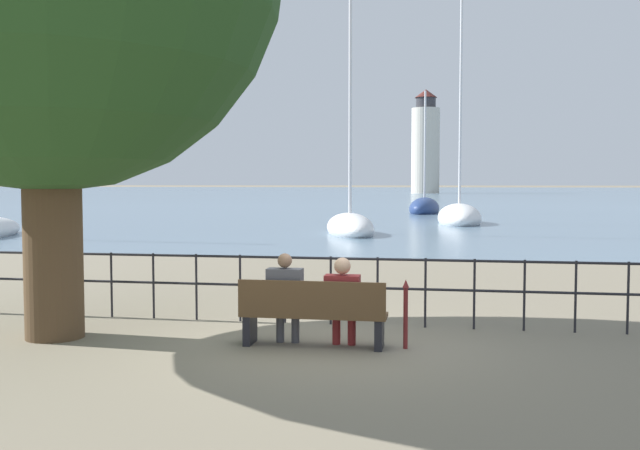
{
  "coord_description": "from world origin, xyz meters",
  "views": [
    {
      "loc": [
        1.66,
        -9.24,
        2.18
      ],
      "look_at": [
        0.0,
        0.5,
        1.59
      ],
      "focal_mm": 40.0,
      "sensor_mm": 36.0,
      "label": 1
    }
  ],
  "objects_px": {
    "seated_person_left": "(285,295)",
    "sailboat_3": "(459,217)",
    "park_bench": "(313,314)",
    "closed_umbrella": "(406,310)",
    "sailboat_1": "(424,208)",
    "seated_person_right": "(343,297)",
    "sailboat_5": "(350,226)",
    "harbor_lighthouse": "(426,145)"
  },
  "relations": [
    {
      "from": "seated_person_left",
      "to": "sailboat_5",
      "type": "height_order",
      "value": "sailboat_5"
    },
    {
      "from": "closed_umbrella",
      "to": "sailboat_5",
      "type": "bearing_deg",
      "value": 99.28
    },
    {
      "from": "seated_person_left",
      "to": "harbor_lighthouse",
      "type": "relative_size",
      "value": 0.06
    },
    {
      "from": "seated_person_right",
      "to": "closed_umbrella",
      "type": "height_order",
      "value": "seated_person_right"
    },
    {
      "from": "seated_person_left",
      "to": "seated_person_right",
      "type": "relative_size",
      "value": 1.04
    },
    {
      "from": "seated_person_right",
      "to": "sailboat_1",
      "type": "bearing_deg",
      "value": 89.87
    },
    {
      "from": "sailboat_1",
      "to": "sailboat_5",
      "type": "distance_m",
      "value": 21.2
    },
    {
      "from": "seated_person_left",
      "to": "sailboat_5",
      "type": "relative_size",
      "value": 0.11
    },
    {
      "from": "seated_person_right",
      "to": "sailboat_5",
      "type": "height_order",
      "value": "sailboat_5"
    },
    {
      "from": "sailboat_3",
      "to": "sailboat_1",
      "type": "bearing_deg",
      "value": 96.28
    },
    {
      "from": "park_bench",
      "to": "seated_person_left",
      "type": "xyz_separation_m",
      "value": [
        -0.39,
        0.08,
        0.24
      ]
    },
    {
      "from": "closed_umbrella",
      "to": "park_bench",
      "type": "bearing_deg",
      "value": -174.19
    },
    {
      "from": "park_bench",
      "to": "sailboat_1",
      "type": "distance_m",
      "value": 41.69
    },
    {
      "from": "sailboat_5",
      "to": "harbor_lighthouse",
      "type": "xyz_separation_m",
      "value": [
        0.56,
        115.1,
        9.3
      ]
    },
    {
      "from": "seated_person_left",
      "to": "sailboat_3",
      "type": "relative_size",
      "value": 0.1
    },
    {
      "from": "park_bench",
      "to": "closed_umbrella",
      "type": "bearing_deg",
      "value": 5.81
    },
    {
      "from": "sailboat_1",
      "to": "sailboat_3",
      "type": "xyz_separation_m",
      "value": [
        2.12,
        -12.53,
        0.01
      ]
    },
    {
      "from": "seated_person_right",
      "to": "sailboat_5",
      "type": "relative_size",
      "value": 0.11
    },
    {
      "from": "seated_person_left",
      "to": "closed_umbrella",
      "type": "relative_size",
      "value": 1.35
    },
    {
      "from": "sailboat_5",
      "to": "harbor_lighthouse",
      "type": "height_order",
      "value": "harbor_lighthouse"
    },
    {
      "from": "seated_person_right",
      "to": "sailboat_1",
      "type": "relative_size",
      "value": 0.13
    },
    {
      "from": "closed_umbrella",
      "to": "sailboat_1",
      "type": "relative_size",
      "value": 0.1
    },
    {
      "from": "seated_person_left",
      "to": "sailboat_1",
      "type": "xyz_separation_m",
      "value": [
        0.87,
        41.61,
        -0.32
      ]
    },
    {
      "from": "closed_umbrella",
      "to": "sailboat_1",
      "type": "xyz_separation_m",
      "value": [
        -0.73,
        41.56,
        -0.15
      ]
    },
    {
      "from": "closed_umbrella",
      "to": "harbor_lighthouse",
      "type": "distance_m",
      "value": 135.97
    },
    {
      "from": "closed_umbrella",
      "to": "sailboat_5",
      "type": "distance_m",
      "value": 20.8
    },
    {
      "from": "seated_person_left",
      "to": "closed_umbrella",
      "type": "height_order",
      "value": "seated_person_left"
    },
    {
      "from": "closed_umbrella",
      "to": "sailboat_3",
      "type": "distance_m",
      "value": 29.07
    },
    {
      "from": "closed_umbrella",
      "to": "sailboat_3",
      "type": "relative_size",
      "value": 0.07
    },
    {
      "from": "sailboat_1",
      "to": "harbor_lighthouse",
      "type": "relative_size",
      "value": 0.44
    },
    {
      "from": "park_bench",
      "to": "seated_person_right",
      "type": "height_order",
      "value": "seated_person_right"
    },
    {
      "from": "seated_person_right",
      "to": "closed_umbrella",
      "type": "bearing_deg",
      "value": 3.12
    },
    {
      "from": "park_bench",
      "to": "sailboat_3",
      "type": "distance_m",
      "value": 29.28
    },
    {
      "from": "closed_umbrella",
      "to": "sailboat_5",
      "type": "relative_size",
      "value": 0.08
    },
    {
      "from": "seated_person_right",
      "to": "harbor_lighthouse",
      "type": "distance_m",
      "value": 135.99
    },
    {
      "from": "seated_person_left",
      "to": "closed_umbrella",
      "type": "bearing_deg",
      "value": 1.68
    },
    {
      "from": "harbor_lighthouse",
      "to": "park_bench",
      "type": "bearing_deg",
      "value": -89.33
    },
    {
      "from": "closed_umbrella",
      "to": "sailboat_3",
      "type": "xyz_separation_m",
      "value": [
        1.39,
        29.04,
        -0.14
      ]
    },
    {
      "from": "seated_person_left",
      "to": "closed_umbrella",
      "type": "xyz_separation_m",
      "value": [
        1.6,
        0.05,
        -0.17
      ]
    },
    {
      "from": "seated_person_left",
      "to": "sailboat_3",
      "type": "xyz_separation_m",
      "value": [
        2.99,
        29.08,
        -0.31
      ]
    },
    {
      "from": "closed_umbrella",
      "to": "sailboat_1",
      "type": "height_order",
      "value": "sailboat_1"
    },
    {
      "from": "harbor_lighthouse",
      "to": "sailboat_3",
      "type": "bearing_deg",
      "value": -87.75
    }
  ]
}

